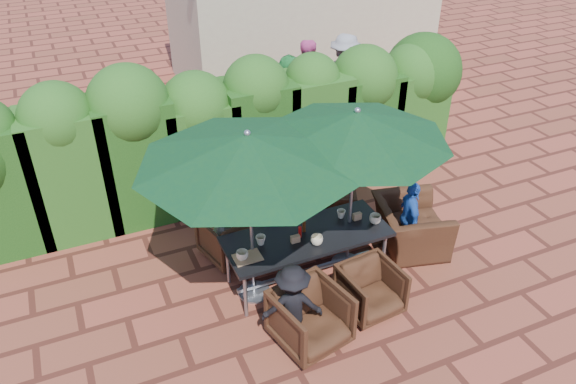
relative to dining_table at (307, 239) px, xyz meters
name	(u,v)px	position (x,y,z in m)	size (l,w,h in m)	color
ground	(285,273)	(-0.23, 0.21, -0.67)	(80.00, 80.00, 0.00)	brown
dining_table	(307,239)	(0.00, 0.00, 0.00)	(2.24, 0.90, 0.75)	black
umbrella_left	(248,149)	(-0.78, 0.00, 1.54)	(2.71, 2.71, 2.46)	gray
umbrella_right	(356,126)	(0.67, 0.03, 1.54)	(2.43, 2.43, 2.46)	gray
chair_far_left	(229,234)	(-0.81, 0.91, -0.30)	(0.73, 0.69, 0.76)	black
chair_far_mid	(281,220)	(-0.01, 0.88, -0.25)	(0.82, 0.77, 0.85)	black
chair_far_right	(328,202)	(0.86, 1.04, -0.26)	(0.81, 0.75, 0.83)	black
chair_near_left	(311,316)	(-0.45, -1.06, -0.26)	(0.80, 0.75, 0.83)	black
chair_near_right	(371,288)	(0.49, -0.89, -0.31)	(0.71, 0.66, 0.73)	black
chair_end_right	(411,219)	(1.73, 0.05, -0.19)	(1.10, 0.71, 0.96)	black
adult_far_left	(224,218)	(-0.84, 1.01, -0.06)	(0.61, 0.36, 1.23)	silver
adult_far_mid	(273,204)	(-0.08, 1.00, -0.02)	(0.47, 0.39, 1.32)	#2152B3
adult_far_right	(325,195)	(0.79, 1.02, -0.10)	(0.55, 0.33, 1.14)	black
adult_near_left	(293,306)	(-0.65, -0.97, -0.11)	(0.73, 0.33, 1.14)	black
adult_end_right	(410,217)	(1.66, -0.01, -0.10)	(0.67, 0.33, 1.14)	#2152B3
child_left	(244,218)	(-0.50, 1.13, -0.23)	(0.32, 0.26, 0.88)	#D94C99
child_right	(308,205)	(0.54, 1.09, -0.26)	(0.30, 0.24, 0.82)	#9A50AD
pedestrian_a	(289,95)	(1.63, 4.27, 0.15)	(1.54, 0.55, 1.65)	#268E3E
pedestrian_b	(305,83)	(2.12, 4.53, 0.23)	(0.87, 0.53, 1.81)	#D94C99
pedestrian_c	(344,77)	(3.02, 4.50, 0.24)	(1.17, 0.53, 1.82)	gray
cup_a	(242,255)	(-0.96, -0.13, 0.14)	(0.16, 0.16, 0.12)	beige
cup_b	(261,240)	(-0.64, 0.07, 0.14)	(0.13, 0.13, 0.13)	beige
cup_c	(317,240)	(0.03, -0.23, 0.14)	(0.16, 0.16, 0.13)	beige
cup_d	(341,214)	(0.61, 0.18, 0.13)	(0.12, 0.12, 0.12)	beige
cup_e	(375,219)	(0.97, -0.13, 0.14)	(0.16, 0.16, 0.13)	beige
ketchup_bottle	(300,232)	(-0.11, 0.00, 0.16)	(0.04, 0.04, 0.17)	#B20C0A
sauce_bottle	(304,226)	(0.00, 0.08, 0.16)	(0.04, 0.04, 0.17)	#4C230C
serving_tray	(248,257)	(-0.89, -0.13, 0.08)	(0.35, 0.25, 0.02)	#AE8154
number_block_left	(295,239)	(-0.21, -0.08, 0.13)	(0.12, 0.06, 0.10)	tan
number_block_right	(357,216)	(0.79, 0.04, 0.13)	(0.12, 0.06, 0.10)	tan
hedge_wall	(217,124)	(-0.40, 2.53, 0.67)	(9.10, 1.60, 2.53)	#153C10
building	(302,11)	(3.27, 7.20, 0.93)	(6.20, 3.08, 3.20)	tan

